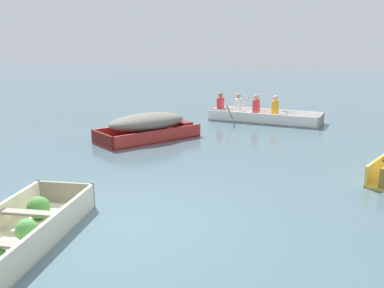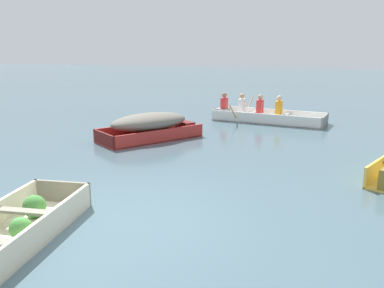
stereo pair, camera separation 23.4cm
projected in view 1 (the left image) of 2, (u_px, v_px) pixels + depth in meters
ground_plane at (131, 221)px, 6.53m from camera, size 80.00×80.00×0.00m
dinghy_cream_foreground at (11, 239)px, 5.59m from camera, size 1.21×3.20×0.40m
skiff_red_mid_moored at (148, 124)px, 11.89m from camera, size 2.70×2.97×0.73m
rowboat_white_with_crew at (257, 115)px, 14.66m from camera, size 3.89×2.35×0.92m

